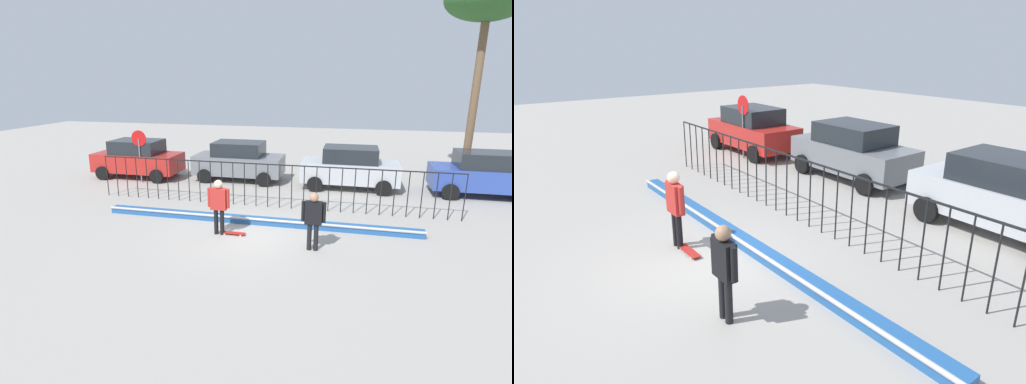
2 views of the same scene
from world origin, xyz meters
TOP-DOWN VIEW (x-y plane):
  - ground_plane at (0.00, 0.00)m, footprint 60.00×60.00m
  - bowl_coping_ledge at (0.00, 1.08)m, footprint 11.00×0.40m
  - perimeter_fence at (0.00, 3.04)m, footprint 14.04×0.04m
  - skateboarder at (-0.91, -0.14)m, footprint 0.73×0.27m
  - skateboard at (-0.47, -0.10)m, footprint 0.80×0.20m
  - camera_operator at (2.13, -0.69)m, footprint 0.70×0.26m
  - parked_car_red at (-7.41, 6.36)m, footprint 4.30×2.12m
  - parked_car_gray at (-2.28, 6.96)m, footprint 4.30×2.12m
  - parked_car_silver at (3.03, 6.66)m, footprint 4.30×2.12m
  - stop_sign at (-6.78, 5.48)m, footprint 0.76×0.07m

SIDE VIEW (x-z plane):
  - ground_plane at x=0.00m, z-range 0.00..0.00m
  - skateboard at x=-0.47m, z-range 0.02..0.10m
  - bowl_coping_ledge at x=0.00m, z-range -0.01..0.25m
  - parked_car_red at x=-7.41m, z-range 0.02..1.92m
  - parked_car_gray at x=-2.28m, z-range 0.02..1.92m
  - parked_car_silver at x=3.03m, z-range 0.02..1.92m
  - camera_operator at x=2.13m, z-range 0.17..1.91m
  - perimeter_fence at x=0.00m, z-range 0.21..1.92m
  - skateboarder at x=-0.91m, z-range 0.18..1.98m
  - stop_sign at x=-6.78m, z-range 0.37..2.87m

